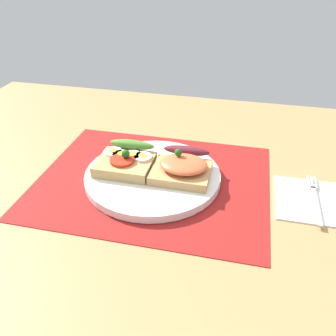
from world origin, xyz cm
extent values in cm
cube|color=#AE8350|center=(0.00, 0.00, -1.60)|extent=(120.00, 90.00, 3.20)
cube|color=maroon|center=(0.00, 0.00, 0.15)|extent=(43.88, 35.12, 0.30)
cylinder|color=white|center=(0.00, 0.00, 1.04)|extent=(25.93, 25.93, 1.49)
cube|color=tan|center=(-5.50, -0.20, 2.83)|extent=(10.51, 8.87, 2.10)
cylinder|color=red|center=(-5.76, -0.69, 4.18)|extent=(4.64, 4.64, 0.60)
ellipsoid|color=#4D842D|center=(-5.50, 4.63, 4.78)|extent=(9.25, 2.20, 1.80)
sphere|color=#1E5919|center=(-5.22, -0.20, 5.28)|extent=(1.60, 1.60, 1.60)
cylinder|color=white|center=(-8.66, 2.05, 4.13)|extent=(3.54, 3.54, 0.50)
cylinder|color=yellow|center=(-8.66, 2.05, 4.46)|extent=(1.59, 1.59, 0.16)
cylinder|color=white|center=(-6.55, 1.21, 4.13)|extent=(3.54, 3.54, 0.50)
cylinder|color=yellow|center=(-6.55, 1.21, 4.46)|extent=(1.59, 1.59, 0.16)
cylinder|color=white|center=(-4.45, 1.53, 4.13)|extent=(3.54, 3.54, 0.50)
cylinder|color=yellow|center=(-4.45, 1.53, 4.46)|extent=(1.59, 1.59, 0.16)
cylinder|color=white|center=(-2.35, 1.48, 4.13)|extent=(3.54, 3.54, 0.50)
cylinder|color=yellow|center=(-2.35, 1.48, 4.46)|extent=(1.59, 1.59, 0.16)
cube|color=tan|center=(5.50, 0.45, 2.64)|extent=(10.79, 8.98, 1.72)
ellipsoid|color=#EA683C|center=(5.94, 0.16, 4.53)|extent=(8.85, 7.18, 2.07)
ellipsoid|color=maroon|center=(5.50, 5.34, 4.40)|extent=(9.17, 2.20, 1.80)
sphere|color=#1E5919|center=(4.70, 1.05, 6.27)|extent=(1.40, 1.40, 1.40)
cube|color=white|center=(29.54, 0.19, 0.30)|extent=(13.23, 13.10, 0.60)
cube|color=#B7B7BC|center=(29.73, -2.02, 0.76)|extent=(0.80, 11.03, 0.32)
cube|color=#B7B7BC|center=(29.73, 3.70, 0.76)|extent=(1.50, 1.20, 0.32)
cube|color=#B7B7BC|center=(29.08, 5.70, 0.76)|extent=(0.32, 2.80, 0.32)
cube|color=#B7B7BC|center=(29.73, 5.70, 0.76)|extent=(0.32, 2.80, 0.32)
cube|color=#B7B7BC|center=(30.38, 5.70, 0.76)|extent=(0.32, 2.80, 0.32)
camera|label=1|loc=(15.75, -54.98, 39.27)|focal=38.25mm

